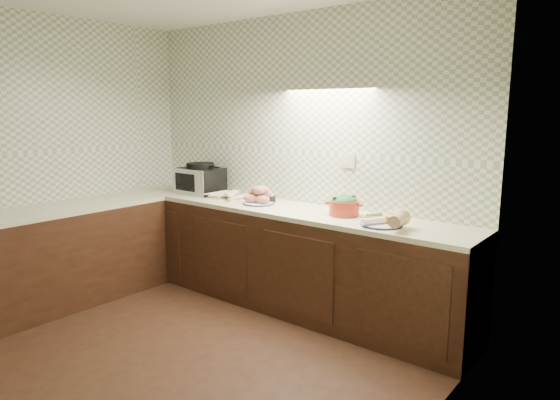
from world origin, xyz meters
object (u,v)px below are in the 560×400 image
Objects in this scene: parsnip_pile at (224,195)px; sweet_potato_plate at (259,197)px; onion_bowl at (268,197)px; dutch_oven at (344,205)px; veg_plate at (390,220)px; toaster_oven at (200,179)px.

sweet_potato_plate reaches higher than parsnip_pile.
onion_bowl is 0.47× the size of dutch_oven.
onion_bowl is at bearing 93.52° from sweet_potato_plate.
onion_bowl is (0.46, 0.12, 0.01)m from parsnip_pile.
onion_bowl is 0.88m from dutch_oven.
dutch_oven is at bearing -4.88° from onion_bowl.
dutch_oven reaches higher than onion_bowl.
veg_plate is (1.81, -0.08, 0.02)m from parsnip_pile.
parsnip_pile is at bearing 177.46° from veg_plate.
toaster_oven is 1.42× the size of dutch_oven.
veg_plate is (1.35, -0.20, 0.01)m from onion_bowl.
parsnip_pile is at bearing -6.94° from toaster_oven.
sweet_potato_plate is 0.77× the size of veg_plate.
sweet_potato_plate is 0.87m from dutch_oven.
toaster_oven is 1.18× the size of veg_plate.
toaster_oven is at bearing -174.84° from onion_bowl.
veg_plate is (1.34, -0.06, -0.02)m from sweet_potato_plate.
parsnip_pile is 1.34m from dutch_oven.
toaster_oven reaches higher than parsnip_pile.
onion_bowl is (0.84, 0.08, -0.10)m from toaster_oven.
dutch_oven reaches higher than parsnip_pile.
veg_plate is at bearing -2.69° from sweet_potato_plate.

